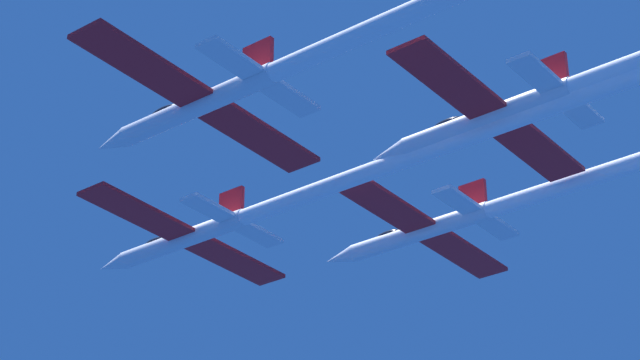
# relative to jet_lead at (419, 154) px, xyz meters

# --- Properties ---
(jet_lead) EXTENTS (17.84, 63.51, 2.95)m
(jet_lead) POSITION_rel_jet_lead_xyz_m (0.00, 0.00, 0.00)
(jet_lead) COLOR white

